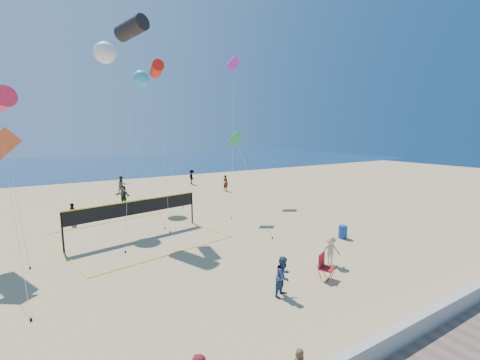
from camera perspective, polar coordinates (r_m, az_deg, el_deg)
ground at (r=11.97m, az=5.95°, el=-23.48°), size 120.00×120.00×0.00m
ocean at (r=70.57m, az=-26.40°, el=2.46°), size 140.00×50.00×0.03m
bystander_a at (r=13.11m, az=7.71°, el=-16.58°), size 0.93×0.83×1.58m
bystander_b at (r=16.31m, az=15.81°, el=-11.97°), size 1.06×0.89×1.43m
far_person_0 at (r=25.02m, az=-27.64°, el=-5.37°), size 0.72×0.96×1.51m
far_person_1 at (r=29.71m, az=-20.03°, el=-2.63°), size 1.37×1.61×1.74m
far_person_2 at (r=34.77m, az=-2.57°, el=-0.55°), size 0.60×0.74×1.75m
far_person_3 at (r=35.42m, az=-20.28°, el=-0.84°), size 0.98×0.82×1.83m
far_person_4 at (r=39.70m, az=-8.55°, el=0.51°), size 0.75×1.20×1.77m
camp_chair at (r=14.84m, az=14.77°, el=-14.35°), size 0.78×0.89×1.25m
trash_barrel at (r=20.51m, az=17.81°, el=-8.78°), size 0.59×0.59×0.77m
volleyball_net at (r=20.66m, az=-18.01°, el=-5.40°), size 9.81×9.69×2.24m
kite_1 at (r=24.30m, az=-18.72°, el=24.20°), size 3.28×7.06×13.79m
kite_2 at (r=22.75m, az=-14.61°, el=18.49°), size 1.04×3.28×10.89m
kite_3 at (r=17.74m, az=-36.43°, el=4.08°), size 1.54×5.91×6.56m
kite_4 at (r=23.60m, az=-0.38°, el=6.26°), size 1.64×5.97×6.50m
kite_5 at (r=32.18m, az=-1.19°, el=18.59°), size 5.70×8.13×13.73m
kite_6 at (r=26.60m, az=-22.90°, el=20.12°), size 3.11×6.55×12.75m
kite_7 at (r=30.53m, az=-17.18°, el=16.80°), size 2.98×4.76×11.67m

